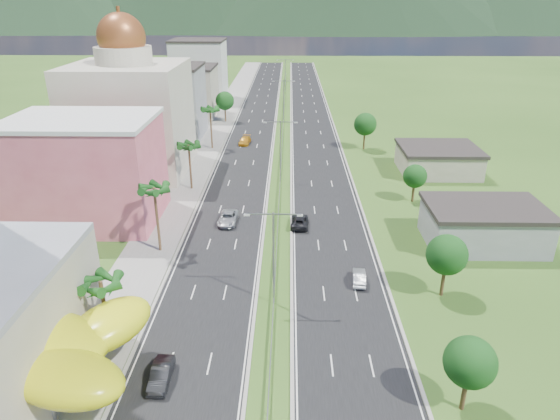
{
  "coord_description": "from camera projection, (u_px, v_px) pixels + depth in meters",
  "views": [
    {
      "loc": [
        1.58,
        -36.57,
        31.52
      ],
      "look_at": [
        0.5,
        19.84,
        7.0
      ],
      "focal_mm": 32.0,
      "sensor_mm": 36.0,
      "label": 1
    }
  ],
  "objects": [
    {
      "name": "ground",
      "position": [
        271.0,
        365.0,
        46.12
      ],
      "size": [
        500.0,
        500.0,
        0.0
      ],
      "primitive_type": "plane",
      "color": "#2D5119",
      "rests_on": "ground"
    },
    {
      "name": "road_left",
      "position": [
        254.0,
        126.0,
        128.77
      ],
      "size": [
        11.0,
        260.0,
        0.04
      ],
      "primitive_type": "cube",
      "color": "black",
      "rests_on": "ground"
    },
    {
      "name": "road_right",
      "position": [
        312.0,
        127.0,
        128.51
      ],
      "size": [
        11.0,
        260.0,
        0.04
      ],
      "primitive_type": "cube",
      "color": "black",
      "rests_on": "ground"
    },
    {
      "name": "sidewalk_left",
      "position": [
        218.0,
        126.0,
        128.92
      ],
      "size": [
        7.0,
        260.0,
        0.12
      ],
      "primitive_type": "cube",
      "color": "gray",
      "rests_on": "ground"
    },
    {
      "name": "median_guardrail",
      "position": [
        282.0,
        144.0,
        111.89
      ],
      "size": [
        0.1,
        216.06,
        0.76
      ],
      "color": "gray",
      "rests_on": "ground"
    },
    {
      "name": "streetlight_median_b",
      "position": [
        273.0,
        249.0,
        52.6
      ],
      "size": [
        6.04,
        0.25,
        11.0
      ],
      "color": "gray",
      "rests_on": "ground"
    },
    {
      "name": "streetlight_median_c",
      "position": [
        280.0,
        144.0,
        89.28
      ],
      "size": [
        6.04,
        0.25,
        11.0
      ],
      "color": "gray",
      "rests_on": "ground"
    },
    {
      "name": "streetlight_median_d",
      "position": [
        284.0,
        97.0,
        130.54
      ],
      "size": [
        6.04,
        0.25,
        11.0
      ],
      "color": "gray",
      "rests_on": "ground"
    },
    {
      "name": "streetlight_median_e",
      "position": [
        285.0,
        72.0,
        171.8
      ],
      "size": [
        6.04,
        0.25,
        11.0
      ],
      "color": "gray",
      "rests_on": "ground"
    },
    {
      "name": "lime_canopy",
      "position": [
        24.0,
        346.0,
        40.81
      ],
      "size": [
        18.0,
        15.0,
        7.4
      ],
      "color": "yellow",
      "rests_on": "ground"
    },
    {
      "name": "pink_shophouse",
      "position": [
        87.0,
        172.0,
        72.96
      ],
      "size": [
        20.0,
        15.0,
        15.0
      ],
      "primitive_type": "cube",
      "color": "#CA5365",
      "rests_on": "ground"
    },
    {
      "name": "domed_building",
      "position": [
        130.0,
        112.0,
        92.52
      ],
      "size": [
        20.0,
        20.0,
        28.7
      ],
      "color": "#BEB59E",
      "rests_on": "ground"
    },
    {
      "name": "midrise_grey",
      "position": [
        168.0,
        103.0,
        116.76
      ],
      "size": [
        16.0,
        15.0,
        16.0
      ],
      "primitive_type": "cube",
      "color": "gray",
      "rests_on": "ground"
    },
    {
      "name": "midrise_beige",
      "position": [
        186.0,
        92.0,
        137.53
      ],
      "size": [
        16.0,
        15.0,
        13.0
      ],
      "primitive_type": "cube",
      "color": "#9D9781",
      "rests_on": "ground"
    },
    {
      "name": "midrise_white",
      "position": [
        200.0,
        71.0,
        157.63
      ],
      "size": [
        16.0,
        15.0,
        18.0
      ],
      "primitive_type": "cube",
      "color": "silver",
      "rests_on": "ground"
    },
    {
      "name": "shed_near",
      "position": [
        483.0,
        227.0,
        67.56
      ],
      "size": [
        15.0,
        10.0,
        5.0
      ],
      "primitive_type": "cube",
      "color": "gray",
      "rests_on": "ground"
    },
    {
      "name": "shed_far",
      "position": [
        438.0,
        161.0,
        95.15
      ],
      "size": [
        14.0,
        12.0,
        4.4
      ],
      "primitive_type": "cube",
      "color": "#9D9781",
      "rests_on": "ground"
    },
    {
      "name": "palm_tree_b",
      "position": [
        101.0,
        286.0,
        45.41
      ],
      "size": [
        3.6,
        3.6,
        8.1
      ],
      "color": "#47301C",
      "rests_on": "ground"
    },
    {
      "name": "palm_tree_c",
      "position": [
        154.0,
        191.0,
        63.18
      ],
      "size": [
        3.6,
        3.6,
        9.6
      ],
      "color": "#47301C",
      "rests_on": "ground"
    },
    {
      "name": "palm_tree_d",
      "position": [
        189.0,
        147.0,
        84.65
      ],
      "size": [
        3.6,
        3.6,
        8.6
      ],
      "color": "#47301C",
      "rests_on": "ground"
    },
    {
      "name": "palm_tree_e",
      "position": [
        210.0,
        111.0,
        107.27
      ],
      "size": [
        3.6,
        3.6,
        9.4
      ],
      "color": "#47301C",
      "rests_on": "ground"
    },
    {
      "name": "leafy_tree_lfar",
      "position": [
        225.0,
        101.0,
        131.28
      ],
      "size": [
        4.9,
        4.9,
        8.05
      ],
      "color": "#47301C",
      "rests_on": "ground"
    },
    {
      "name": "leafy_tree_ra",
      "position": [
        470.0,
        363.0,
        39.35
      ],
      "size": [
        4.2,
        4.2,
        6.9
      ],
      "color": "#47301C",
      "rests_on": "ground"
    },
    {
      "name": "leafy_tree_rb",
      "position": [
        447.0,
        255.0,
        54.73
      ],
      "size": [
        4.55,
        4.55,
        7.47
      ],
      "color": "#47301C",
      "rests_on": "ground"
    },
    {
      "name": "leafy_tree_rc",
      "position": [
        415.0,
        176.0,
        80.67
      ],
      "size": [
        3.85,
        3.85,
        6.33
      ],
      "color": "#47301C",
      "rests_on": "ground"
    },
    {
      "name": "leafy_tree_rd",
      "position": [
        365.0,
        124.0,
        107.77
      ],
      "size": [
        4.9,
        4.9,
        8.05
      ],
      "color": "#47301C",
      "rests_on": "ground"
    },
    {
      "name": "mountain_ridge",
      "position": [
        354.0,
        31.0,
        457.7
      ],
      "size": [
        860.0,
        140.0,
        90.0
      ],
      "primitive_type": null,
      "color": "black",
      "rests_on": "ground"
    },
    {
      "name": "car_dark_left",
      "position": [
        161.0,
        374.0,
        43.79
      ],
      "size": [
        1.7,
        4.7,
        1.54
      ],
      "primitive_type": "imported",
      "rotation": [
        0.0,
        0.0,
        0.02
      ],
      "color": "black",
      "rests_on": "road_left"
    },
    {
      "name": "car_silver_mid_left",
      "position": [
        228.0,
        218.0,
        74.25
      ],
      "size": [
        2.85,
        5.75,
        1.57
      ],
      "primitive_type": "imported",
      "rotation": [
        0.0,
        0.0,
        -0.05
      ],
      "color": "#9B9FA2",
      "rests_on": "road_left"
    },
    {
      "name": "car_yellow_far_left",
      "position": [
        245.0,
        141.0,
        113.4
      ],
      "size": [
        2.75,
        5.63,
        1.58
      ],
      "primitive_type": "imported",
      "rotation": [
        0.0,
        0.0,
        -0.1
      ],
      "color": "#BF8016",
      "rests_on": "road_left"
    },
    {
      "name": "car_silver_right",
      "position": [
        359.0,
        277.0,
        58.95
      ],
      "size": [
        1.88,
        4.32,
        1.38
      ],
      "primitive_type": "imported",
      "rotation": [
        0.0,
        0.0,
        3.04
      ],
      "color": "#A7AAAF",
      "rests_on": "road_right"
    },
    {
      "name": "car_dark_far_right",
      "position": [
        300.0,
        221.0,
        73.34
      ],
      "size": [
        2.78,
        5.5,
        1.49
      ],
      "primitive_type": "imported",
      "rotation": [
        0.0,
        0.0,
        3.08
      ],
      "color": "black",
      "rests_on": "road_right"
    }
  ]
}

